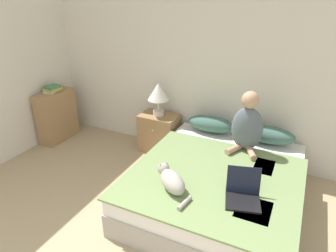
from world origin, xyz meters
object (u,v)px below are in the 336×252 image
(laptop_open, at_px, (243,194))
(table_lamp, at_px, (158,93))
(bookshelf, at_px, (57,116))
(book_stack_top, at_px, (52,89))
(pillow_far, at_px, (269,135))
(cat_tabby, at_px, (171,180))
(person_sitting, at_px, (247,125))
(pillow_near, at_px, (211,124))
(bed, at_px, (218,186))
(nightstand, at_px, (159,133))

(laptop_open, xyz_separation_m, table_lamp, (-1.47, 1.21, 0.37))
(bookshelf, relative_size, book_stack_top, 3.13)
(laptop_open, relative_size, book_stack_top, 1.54)
(pillow_far, xyz_separation_m, bookshelf, (-3.09, -0.38, -0.17))
(cat_tabby, height_order, bookshelf, bookshelf)
(person_sitting, bearing_deg, book_stack_top, -178.14)
(person_sitting, relative_size, bookshelf, 0.92)
(pillow_near, bearing_deg, table_lamp, -178.40)
(cat_tabby, relative_size, laptop_open, 1.15)
(pillow_far, relative_size, person_sitting, 0.88)
(laptop_open, bearing_deg, book_stack_top, 149.47)
(bed, bearing_deg, table_lamp, 144.77)
(nightstand, bearing_deg, book_stack_top, -167.29)
(cat_tabby, distance_m, bookshelf, 2.62)
(nightstand, xyz_separation_m, table_lamp, (-0.01, 0.00, 0.60))
(pillow_near, xyz_separation_m, laptop_open, (0.71, -1.23, -0.05))
(cat_tabby, xyz_separation_m, table_lamp, (-0.83, 1.34, 0.33))
(person_sitting, xyz_separation_m, laptop_open, (0.19, -0.94, -0.25))
(pillow_near, xyz_separation_m, pillow_far, (0.74, 0.00, 0.00))
(laptop_open, distance_m, nightstand, 1.92)
(pillow_far, height_order, table_lamp, table_lamp)
(table_lamp, relative_size, bookshelf, 0.60)
(bed, distance_m, pillow_far, 0.96)
(bed, distance_m, book_stack_top, 2.82)
(table_lamp, xyz_separation_m, bookshelf, (-1.59, -0.36, -0.49))
(pillow_far, distance_m, book_stack_top, 3.13)
(bed, bearing_deg, cat_tabby, -119.10)
(nightstand, bearing_deg, cat_tabby, -58.40)
(laptop_open, xyz_separation_m, nightstand, (-1.47, 1.21, -0.23))
(bed, distance_m, laptop_open, 0.61)
(person_sitting, distance_m, book_stack_top, 2.87)
(pillow_far, relative_size, nightstand, 1.13)
(bookshelf, bearing_deg, pillow_far, 7.06)
(pillow_near, xyz_separation_m, person_sitting, (0.52, -0.29, 0.20))
(cat_tabby, bearing_deg, book_stack_top, 16.63)
(pillow_far, xyz_separation_m, person_sitting, (-0.22, -0.29, 0.20))
(pillow_near, bearing_deg, pillow_far, 0.00)
(bed, height_order, cat_tabby, cat_tabby)
(bed, bearing_deg, pillow_far, 65.83)
(person_sitting, bearing_deg, cat_tabby, -112.85)
(laptop_open, xyz_separation_m, bookshelf, (-3.06, 0.85, -0.12))
(table_lamp, distance_m, book_stack_top, 1.63)
(person_sitting, distance_m, laptop_open, 0.99)
(book_stack_top, bearing_deg, bed, -9.12)
(bookshelf, bearing_deg, cat_tabby, -22.11)
(pillow_far, bearing_deg, table_lamp, -179.18)
(pillow_far, height_order, cat_tabby, pillow_far)
(pillow_near, height_order, bookshelf, bookshelf)
(nightstand, bearing_deg, laptop_open, -39.41)
(bookshelf, bearing_deg, pillow_near, 9.24)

